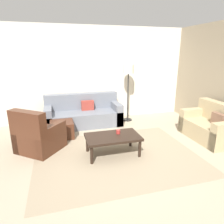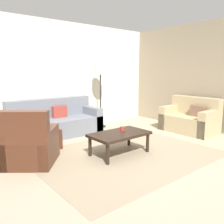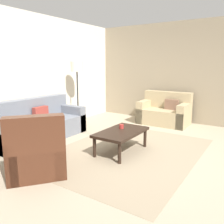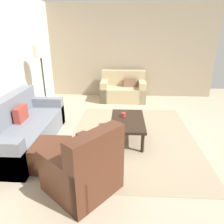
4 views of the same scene
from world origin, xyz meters
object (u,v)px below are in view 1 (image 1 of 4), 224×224
object	(u,v)px
couch_loveseat	(212,127)
ottoman	(62,129)
armchair_leather	(38,138)
lamp_standing	(128,75)
coffee_table	(113,138)
couch_main	(83,114)
cup	(118,132)

from	to	relation	value
couch_loveseat	ottoman	distance (m)	3.68
armchair_leather	lamp_standing	size ratio (longest dim) A/B	0.66
armchair_leather	coffee_table	distance (m)	1.60
armchair_leather	ottoman	world-z (taller)	armchair_leather
ottoman	coffee_table	xyz separation A→B (m)	(0.97, -1.21, 0.16)
lamp_standing	armchair_leather	bearing A→B (deg)	-150.85
couch_main	coffee_table	size ratio (longest dim) A/B	1.94
couch_loveseat	armchair_leather	world-z (taller)	armchair_leather
lamp_standing	couch_loveseat	bearing A→B (deg)	-51.44
armchair_leather	ottoman	xyz separation A→B (m)	(0.52, 0.64, -0.11)
couch_main	cup	distance (m)	1.98
couch_loveseat	cup	distance (m)	2.40
couch_main	couch_loveseat	bearing A→B (deg)	-33.44
lamp_standing	couch_main	bearing A→B (deg)	179.21
coffee_table	ottoman	bearing A→B (deg)	128.87
armchair_leather	coffee_table	world-z (taller)	armchair_leather
couch_main	coffee_table	xyz separation A→B (m)	(0.33, -2.00, 0.06)
couch_main	lamp_standing	bearing A→B (deg)	-0.79
ottoman	lamp_standing	world-z (taller)	lamp_standing
coffee_table	cup	world-z (taller)	cup
couch_main	coffee_table	bearing A→B (deg)	-80.61
couch_loveseat	lamp_standing	xyz separation A→B (m)	(-1.50, 1.88, 1.10)
armchair_leather	couch_loveseat	bearing A→B (deg)	-6.51
couch_main	lamp_standing	size ratio (longest dim) A/B	1.25
couch_loveseat	armchair_leather	xyz separation A→B (m)	(-4.04, 0.46, 0.00)
ottoman	lamp_standing	size ratio (longest dim) A/B	0.33
ottoman	coffee_table	world-z (taller)	coffee_table
armchair_leather	couch_main	bearing A→B (deg)	50.93
couch_main	coffee_table	distance (m)	2.03
ottoman	armchair_leather	bearing A→B (deg)	-129.20
armchair_leather	cup	distance (m)	1.71
couch_main	lamp_standing	distance (m)	1.77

